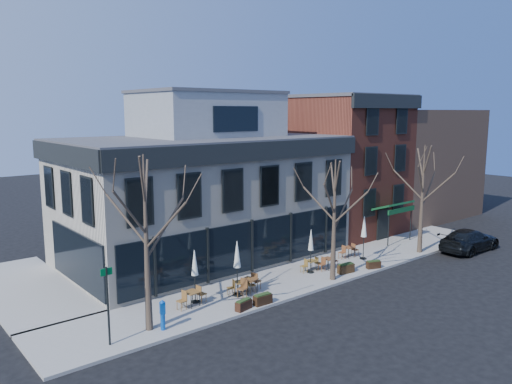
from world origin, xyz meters
TOP-DOWN VIEW (x-y plane):
  - ground at (0.00, 0.00)m, footprint 120.00×120.00m
  - sidewalk_front at (3.25, -2.15)m, footprint 33.50×4.70m
  - sidewalk_side at (-11.25, 6.00)m, footprint 4.50×12.00m
  - corner_building at (0.07, 5.07)m, footprint 18.39×10.39m
  - red_brick_building at (13.00, 4.98)m, footprint 8.20×11.78m
  - bg_building at (23.00, 6.00)m, footprint 12.00×12.00m
  - tree_corner at (-8.49, -3.20)m, footprint 3.93×3.98m
  - tree_mid at (3.01, -3.90)m, footprint 3.50×3.55m
  - tree_right at (12.01, -3.90)m, footprint 3.72×3.77m
  - sign_pole at (-10.50, -3.50)m, footprint 0.50×0.10m
  - parked_sedan at (15.46, -5.70)m, footprint 5.48×2.33m
  - call_box at (-8.05, -3.64)m, footprint 0.29×0.28m
  - cafe_set_0 at (-5.55, -2.10)m, footprint 1.80×0.80m
  - cafe_set_1 at (-2.59, -2.36)m, footprint 1.65×0.87m
  - cafe_set_2 at (-2.21, -2.58)m, footprint 1.94×1.05m
  - cafe_set_3 at (3.14, -2.01)m, footprint 1.57×0.69m
  - cafe_set_4 at (4.24, -2.41)m, footprint 1.61×0.66m
  - cafe_set_5 at (7.19, -1.56)m, footprint 1.68×0.72m
  - umbrella_0 at (-5.15, -1.79)m, footprint 0.44×0.44m
  - umbrella_1 at (-2.90, -2.42)m, footprint 0.48×0.48m
  - umbrella_3 at (2.87, -2.21)m, footprint 0.43×0.43m
  - umbrella_4 at (7.64, -2.44)m, footprint 0.46×0.46m
  - planter_0 at (-3.82, -4.13)m, footprint 0.98×0.54m
  - planter_1 at (-2.64, -4.20)m, footprint 1.01×0.45m
  - planter_2 at (4.50, -3.62)m, footprint 1.11×0.56m
  - planter_3 at (6.53, -4.13)m, footprint 0.97×0.65m

SIDE VIEW (x-z plane):
  - ground at x=0.00m, z-range 0.00..0.00m
  - sidewalk_front at x=3.25m, z-range 0.00..0.15m
  - sidewalk_side at x=-11.25m, z-range 0.00..0.15m
  - planter_3 at x=6.53m, z-range 0.15..0.65m
  - planter_0 at x=-3.82m, z-range 0.15..0.66m
  - planter_1 at x=-2.64m, z-range 0.15..0.70m
  - planter_2 at x=4.50m, z-range 0.15..0.74m
  - cafe_set_3 at x=3.14m, z-range 0.16..0.97m
  - cafe_set_1 at x=-2.59m, z-range 0.16..1.01m
  - cafe_set_4 at x=4.24m, z-range 0.16..1.01m
  - cafe_set_5 at x=7.19m, z-range 0.16..1.03m
  - cafe_set_0 at x=-5.55m, z-range 0.16..1.09m
  - cafe_set_2 at x=-2.21m, z-range 0.16..1.16m
  - parked_sedan at x=15.46m, z-range 0.00..1.58m
  - call_box at x=-8.05m, z-range 0.19..1.61m
  - umbrella_3 at x=2.87m, z-range 0.70..3.40m
  - sign_pole at x=-10.50m, z-range 0.37..3.77m
  - umbrella_0 at x=-5.15m, z-range 0.72..3.49m
  - umbrella_4 at x=7.64m, z-range 0.75..3.65m
  - umbrella_1 at x=-2.90m, z-range 0.77..3.76m
  - tree_mid at x=3.01m, z-range 0.27..7.31m
  - tree_right at x=12.01m, z-range 0.28..7.76m
  - tree_corner at x=-8.49m, z-range 0.29..8.21m
  - corner_building at x=0.07m, z-range -0.83..10.27m
  - bg_building at x=23.00m, z-range 0.00..10.00m
  - red_brick_building at x=13.00m, z-range 0.05..11.22m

